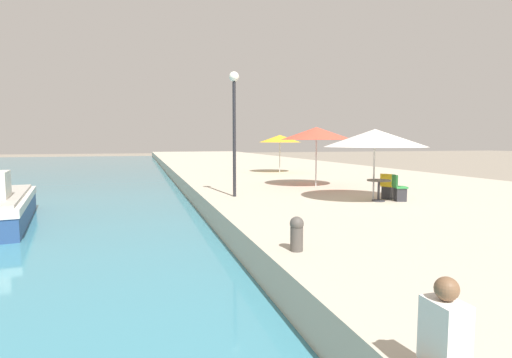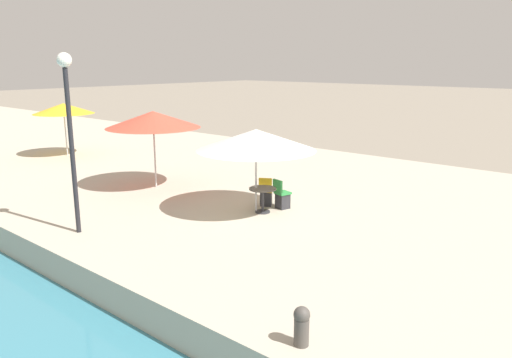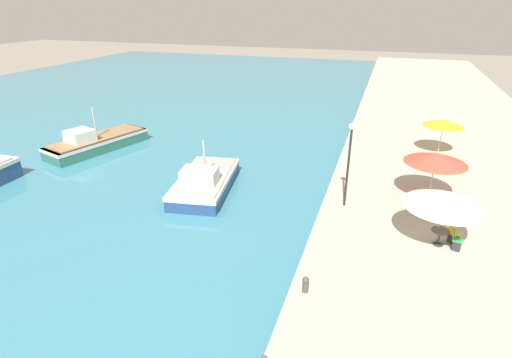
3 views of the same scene
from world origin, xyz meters
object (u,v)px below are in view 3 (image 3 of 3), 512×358
at_px(cafe_umbrella_white, 436,158).
at_px(cafe_chair_right, 453,236).
at_px(fishing_boat_mid, 205,181).
at_px(cafe_table, 440,234).
at_px(cafe_umbrella_pink, 444,200).
at_px(mooring_bollard, 306,284).
at_px(cafe_umbrella_striped, 444,123).
at_px(lamppost, 350,151).
at_px(fishing_boat_far, 96,142).
at_px(cafe_chair_left, 457,243).

relative_size(cafe_umbrella_white, cafe_chair_right, 3.58).
xyz_separation_m(fishing_boat_mid, cafe_chair_right, (13.63, -2.90, 0.43)).
relative_size(cafe_umbrella_white, cafe_table, 4.07).
relative_size(cafe_umbrella_pink, cafe_umbrella_white, 1.07).
distance_m(cafe_umbrella_white, cafe_chair_right, 4.96).
bearing_deg(mooring_bollard, cafe_umbrella_striped, 71.39).
bearing_deg(cafe_umbrella_pink, lamppost, 151.81).
distance_m(fishing_boat_far, cafe_table, 25.40).
bearing_deg(fishing_boat_far, cafe_umbrella_striped, 29.14).
xyz_separation_m(cafe_table, cafe_chair_right, (0.62, 0.38, -0.21)).
bearing_deg(cafe_umbrella_striped, cafe_chair_left, -91.33).
distance_m(fishing_boat_mid, cafe_chair_right, 13.94).
bearing_deg(cafe_chair_right, fishing_boat_far, -137.32).
distance_m(cafe_chair_left, cafe_chair_right, 0.56).
bearing_deg(cafe_umbrella_white, cafe_umbrella_pink, -89.59).
distance_m(fishing_boat_mid, fishing_boat_far, 12.01).
xyz_separation_m(cafe_umbrella_pink, cafe_umbrella_white, (-0.03, 4.64, 0.24)).
relative_size(cafe_chair_right, lamppost, 0.20).
distance_m(fishing_boat_far, cafe_umbrella_pink, 25.35).
distance_m(cafe_chair_left, mooring_bollard, 7.48).
xyz_separation_m(fishing_boat_far, cafe_chair_right, (24.90, -7.03, 0.41)).
height_order(cafe_table, cafe_chair_left, cafe_chair_left).
xyz_separation_m(cafe_chair_right, mooring_bollard, (-5.64, -5.37, 0.02)).
bearing_deg(cafe_umbrella_white, mooring_bollard, -116.55).
bearing_deg(fishing_boat_mid, lamppost, -14.06).
bearing_deg(fishing_boat_mid, cafe_chair_left, -23.19).
height_order(fishing_boat_far, cafe_umbrella_striped, fishing_boat_far).
distance_m(cafe_table, lamppost, 5.73).
relative_size(fishing_boat_mid, cafe_umbrella_striped, 2.51).
relative_size(fishing_boat_mid, cafe_chair_left, 7.62).
bearing_deg(cafe_umbrella_white, cafe_umbrella_striped, 82.08).
distance_m(cafe_umbrella_white, cafe_chair_left, 5.47).
height_order(cafe_umbrella_white, cafe_chair_right, cafe_umbrella_white).
xyz_separation_m(fishing_boat_far, cafe_chair_left, (24.99, -7.58, 0.41)).
distance_m(fishing_boat_far, cafe_chair_right, 25.88).
bearing_deg(cafe_chair_right, fishing_boat_mid, -133.58).
xyz_separation_m(cafe_umbrella_pink, cafe_chair_right, (0.70, 0.20, -1.83)).
xyz_separation_m(cafe_umbrella_striped, cafe_chair_right, (-0.39, -12.53, -1.89)).
height_order(fishing_boat_mid, lamppost, lamppost).
relative_size(cafe_umbrella_striped, cafe_table, 3.45).
xyz_separation_m(mooring_bollard, lamppost, (0.56, 7.52, 2.74)).
bearing_deg(cafe_chair_left, mooring_bollard, -35.89).
height_order(cafe_umbrella_white, cafe_umbrella_striped, cafe_umbrella_white).
relative_size(fishing_boat_far, lamppost, 1.85).
bearing_deg(cafe_chair_right, mooring_bollard, -77.96).
distance_m(fishing_boat_mid, mooring_bollard, 11.51).
bearing_deg(cafe_table, lamppost, 150.46).
bearing_deg(cafe_umbrella_white, cafe_chair_left, -80.68).
relative_size(cafe_umbrella_striped, cafe_chair_left, 3.03).
bearing_deg(cafe_table, cafe_umbrella_striped, 85.54).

